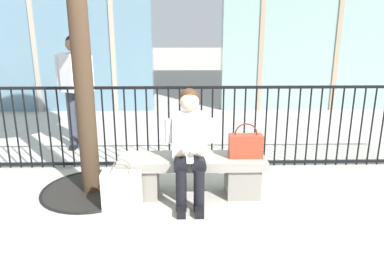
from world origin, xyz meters
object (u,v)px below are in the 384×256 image
object	(u,v)px
shopping_bag	(122,190)
stone_bench	(192,172)
bystander_at_railing	(76,84)
handbag_on_bench	(246,145)
seated_person_with_phone	(190,143)

from	to	relation	value
shopping_bag	stone_bench	bearing A→B (deg)	23.32
bystander_at_railing	handbag_on_bench	bearing A→B (deg)	-36.51
bystander_at_railing	shopping_bag	bearing A→B (deg)	-64.03
stone_bench	seated_person_with_phone	distance (m)	0.40
stone_bench	handbag_on_bench	world-z (taller)	handbag_on_bench
handbag_on_bench	shopping_bag	distance (m)	1.40
stone_bench	handbag_on_bench	xyz separation A→B (m)	(0.58, -0.01, 0.31)
handbag_on_bench	stone_bench	bearing A→B (deg)	179.01
handbag_on_bench	shopping_bag	size ratio (longest dim) A/B	0.73
shopping_bag	bystander_at_railing	size ratio (longest dim) A/B	0.31
stone_bench	shopping_bag	bearing A→B (deg)	-156.68
seated_person_with_phone	shopping_bag	world-z (taller)	seated_person_with_phone
stone_bench	handbag_on_bench	distance (m)	0.66
shopping_bag	seated_person_with_phone	bearing A→B (deg)	14.90
seated_person_with_phone	bystander_at_railing	size ratio (longest dim) A/B	0.71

